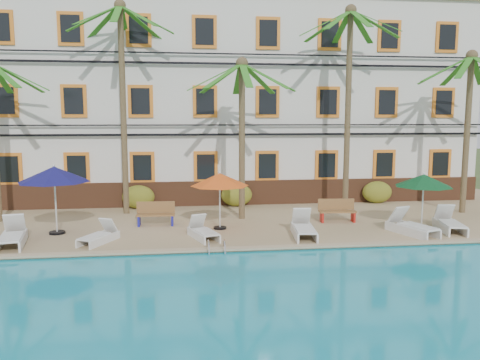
{
  "coord_description": "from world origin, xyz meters",
  "views": [
    {
      "loc": [
        -2.6,
        -15.47,
        4.44
      ],
      "look_at": [
        -0.32,
        3.0,
        2.0
      ],
      "focal_mm": 35.0,
      "sensor_mm": 36.0,
      "label": 1
    }
  ],
  "objects": [
    {
      "name": "palm_b",
      "position": [
        -5.13,
        5.52,
        6.08
      ],
      "size": [
        4.49,
        4.49,
        9.2
      ],
      "color": "brown",
      "rests_on": "pool_deck"
    },
    {
      "name": "palm_c",
      "position": [
        -0.14,
        3.81,
        4.64
      ],
      "size": [
        4.49,
        4.49,
        6.69
      ],
      "color": "brown",
      "rests_on": "pool_deck"
    },
    {
      "name": "lounger_c",
      "position": [
        -1.93,
        0.65,
        0.51
      ],
      "size": [
        1.13,
        1.82,
        0.81
      ],
      "color": "silver",
      "rests_on": "pool_deck"
    },
    {
      "name": "shrub_left",
      "position": [
        -4.69,
        6.6,
        0.8
      ],
      "size": [
        1.5,
        0.9,
        1.1
      ],
      "primitive_type": "ellipsoid",
      "color": "#2B5518",
      "rests_on": "pool_deck"
    },
    {
      "name": "lounger_b",
      "position": [
        -5.46,
        0.51,
        0.5
      ],
      "size": [
        1.28,
        1.73,
        0.78
      ],
      "color": "silver",
      "rests_on": "pool_deck"
    },
    {
      "name": "shrub_mid",
      "position": [
        -0.04,
        6.6,
        0.8
      ],
      "size": [
        1.5,
        0.9,
        1.1
      ],
      "primitive_type": "ellipsoid",
      "color": "#2B5518",
      "rests_on": "pool_deck"
    },
    {
      "name": "bench_left",
      "position": [
        -3.69,
        2.98,
        0.72
      ],
      "size": [
        1.51,
        0.51,
        0.93
      ],
      "color": "olive",
      "rests_on": "pool_deck"
    },
    {
      "name": "lounger_e",
      "position": [
        5.67,
        0.35,
        0.56
      ],
      "size": [
        1.34,
        2.14,
        0.95
      ],
      "color": "silver",
      "rests_on": "pool_deck"
    },
    {
      "name": "bench_right",
      "position": [
        3.66,
        2.73,
        0.72
      ],
      "size": [
        1.53,
        0.59,
        0.93
      ],
      "color": "olive",
      "rests_on": "pool_deck"
    },
    {
      "name": "pool_ladder",
      "position": [
        -1.57,
        -1.0,
        0.25
      ],
      "size": [
        0.54,
        0.74,
        0.74
      ],
      "color": "silver",
      "rests_on": "ground"
    },
    {
      "name": "umbrella_red",
      "position": [
        -1.22,
        2.04,
        2.14
      ],
      "size": [
        2.22,
        2.22,
        2.23
      ],
      "color": "black",
      "rests_on": "pool_deck"
    },
    {
      "name": "pool_deck",
      "position": [
        0.0,
        5.0,
        0.12
      ],
      "size": [
        30.0,
        12.0,
        0.25
      ],
      "primitive_type": "cube",
      "color": "tan",
      "rests_on": "ground"
    },
    {
      "name": "palm_d",
      "position": [
        4.73,
        4.78,
        6.03
      ],
      "size": [
        4.49,
        4.49,
        9.11
      ],
      "color": "brown",
      "rests_on": "pool_deck"
    },
    {
      "name": "swimming_pool",
      "position": [
        0.0,
        -7.0,
        0.1
      ],
      "size": [
        26.0,
        12.0,
        0.2
      ],
      "primitive_type": "cube",
      "color": "teal",
      "rests_on": "ground"
    },
    {
      "name": "palm_e",
      "position": [
        9.91,
        3.89,
        4.91
      ],
      "size": [
        4.49,
        4.49,
        7.16
      ],
      "color": "brown",
      "rests_on": "pool_deck"
    },
    {
      "name": "umbrella_blue",
      "position": [
        -7.22,
        2.0,
        2.44
      ],
      "size": [
        2.56,
        2.56,
        2.56
      ],
      "color": "black",
      "rests_on": "pool_deck"
    },
    {
      "name": "lounger_a",
      "position": [
        -8.27,
        0.52,
        0.57
      ],
      "size": [
        1.13,
        2.17,
        0.98
      ],
      "color": "silver",
      "rests_on": "pool_deck"
    },
    {
      "name": "umbrella_green",
      "position": [
        6.52,
        1.2,
        2.09
      ],
      "size": [
        2.16,
        2.16,
        2.17
      ],
      "color": "black",
      "rests_on": "pool_deck"
    },
    {
      "name": "pool_coping",
      "position": [
        0.0,
        -0.9,
        0.28
      ],
      "size": [
        30.0,
        0.35,
        0.06
      ],
      "primitive_type": "cube",
      "color": "tan",
      "rests_on": "pool_deck"
    },
    {
      "name": "lounger_d",
      "position": [
        1.67,
        0.49,
        0.56
      ],
      "size": [
        0.95,
        2.09,
        0.96
      ],
      "color": "silver",
      "rests_on": "pool_deck"
    },
    {
      "name": "ground",
      "position": [
        0.0,
        0.0,
        0.0
      ],
      "size": [
        100.0,
        100.0,
        0.0
      ],
      "primitive_type": "plane",
      "color": "#384C23",
      "rests_on": "ground"
    },
    {
      "name": "shrub_right",
      "position": [
        7.03,
        6.6,
        0.8
      ],
      "size": [
        1.5,
        0.9,
        1.1
      ],
      "primitive_type": "ellipsoid",
      "color": "#2B5518",
      "rests_on": "pool_deck"
    },
    {
      "name": "hotel_building",
      "position": [
        0.0,
        9.98,
        5.37
      ],
      "size": [
        25.4,
        6.44,
        10.22
      ],
      "color": "silver",
      "rests_on": "pool_deck"
    },
    {
      "name": "lounger_f",
      "position": [
        7.33,
        0.64,
        0.55
      ],
      "size": [
        1.13,
        2.09,
        0.94
      ],
      "color": "silver",
      "rests_on": "pool_deck"
    }
  ]
}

